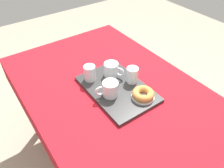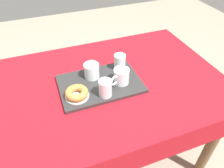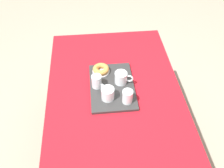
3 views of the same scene
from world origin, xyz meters
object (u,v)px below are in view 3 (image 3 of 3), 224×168
at_px(water_glass_far, 97,82).
at_px(water_glass_near, 127,97).
at_px(sugar_donut_left, 101,69).
at_px(donut_plate_left, 101,71).
at_px(dining_table, 114,100).
at_px(tea_mug_left, 121,78).
at_px(serving_tray, 112,86).
at_px(tea_mug_right, 108,94).

bearing_deg(water_glass_far, water_glass_near, -129.47).
height_order(water_glass_near, sugar_donut_left, water_glass_near).
height_order(water_glass_far, donut_plate_left, water_glass_far).
relative_size(dining_table, tea_mug_left, 10.77).
relative_size(serving_tray, sugar_donut_left, 3.79).
distance_m(dining_table, donut_plate_left, 0.23).
distance_m(tea_mug_right, water_glass_near, 0.13).
height_order(dining_table, sugar_donut_left, sugar_donut_left).
distance_m(dining_table, water_glass_far, 0.21).
bearing_deg(water_glass_near, dining_table, 30.54).
distance_m(tea_mug_right, water_glass_far, 0.13).
distance_m(dining_table, water_glass_near, 0.22).
bearing_deg(water_glass_far, donut_plate_left, -15.23).
distance_m(dining_table, serving_tray, 0.12).
height_order(tea_mug_left, sugar_donut_left, tea_mug_left).
bearing_deg(tea_mug_right, sugar_donut_left, 5.99).
xyz_separation_m(dining_table, sugar_donut_left, (0.18, 0.08, 0.15)).
height_order(tea_mug_right, water_glass_near, water_glass_near).
bearing_deg(dining_table, serving_tray, 23.88).
bearing_deg(tea_mug_left, tea_mug_right, 142.05).
distance_m(tea_mug_left, water_glass_near, 0.18).
distance_m(water_glass_near, sugar_donut_left, 0.33).
xyz_separation_m(tea_mug_right, sugar_donut_left, (0.26, 0.03, -0.01)).
bearing_deg(sugar_donut_left, water_glass_far, 164.77).
bearing_deg(dining_table, donut_plate_left, 24.35).
bearing_deg(sugar_donut_left, tea_mug_right, -174.01).
bearing_deg(sugar_donut_left, dining_table, -155.65).
xyz_separation_m(tea_mug_left, water_glass_far, (-0.02, 0.17, 0.00)).
bearing_deg(dining_table, tea_mug_left, -42.55).
height_order(tea_mug_left, donut_plate_left, tea_mug_left).
bearing_deg(tea_mug_left, water_glass_far, 97.33).
xyz_separation_m(water_glass_near, donut_plate_left, (0.30, 0.15, -0.04)).
bearing_deg(donut_plate_left, water_glass_far, 164.77).
height_order(serving_tray, water_glass_far, water_glass_far).
bearing_deg(serving_tray, water_glass_near, -150.76).
distance_m(water_glass_near, water_glass_far, 0.25).
bearing_deg(water_glass_far, sugar_donut_left, -15.23).
distance_m(tea_mug_left, tea_mug_right, 0.17).
relative_size(water_glass_near, water_glass_far, 1.00).
relative_size(donut_plate_left, sugar_donut_left, 1.05).
relative_size(dining_table, donut_plate_left, 11.07).
xyz_separation_m(tea_mug_left, donut_plate_left, (0.12, 0.13, -0.04)).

